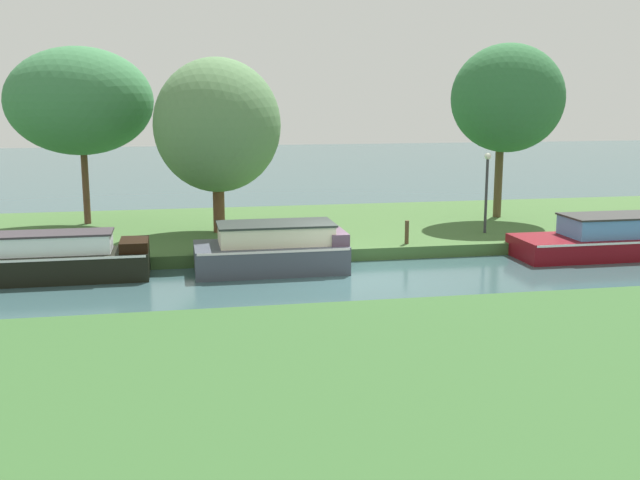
% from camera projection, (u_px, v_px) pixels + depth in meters
% --- Properties ---
extents(ground_plane, '(120.00, 120.00, 0.00)m').
position_uv_depth(ground_plane, '(354.00, 277.00, 22.16)').
color(ground_plane, '#335153').
extents(riverbank_far, '(72.00, 10.00, 0.40)m').
position_uv_depth(riverbank_far, '(311.00, 229.00, 28.87)').
color(riverbank_far, '#3E6331').
rests_on(riverbank_far, ground_plane).
extents(riverbank_near, '(72.00, 10.00, 0.40)m').
position_uv_depth(riverbank_near, '(471.00, 383.00, 13.44)').
color(riverbank_near, '#325A2B').
rests_on(riverbank_near, ground_plane).
extents(maroon_barge, '(5.69, 2.19, 1.38)m').
position_uv_depth(maroon_barge, '(605.00, 239.00, 24.85)').
color(maroon_barge, maroon).
rests_on(maroon_barge, ground_plane).
extents(slate_narrowboat, '(4.55, 2.16, 1.48)m').
position_uv_depth(slate_narrowboat, '(274.00, 249.00, 22.78)').
color(slate_narrowboat, '#414753').
rests_on(slate_narrowboat, ground_plane).
extents(black_cruiser, '(5.51, 1.59, 1.40)m').
position_uv_depth(black_cruiser, '(52.00, 259.00, 21.60)').
color(black_cruiser, black).
rests_on(black_cruiser, ground_plane).
extents(willow_tree_left, '(5.38, 4.45, 6.63)m').
position_uv_depth(willow_tree_left, '(80.00, 101.00, 27.71)').
color(willow_tree_left, brown).
rests_on(willow_tree_left, riverbank_far).
extents(willow_tree_centre, '(4.40, 4.73, 6.16)m').
position_uv_depth(willow_tree_centre, '(217.00, 125.00, 26.06)').
color(willow_tree_centre, brown).
rests_on(willow_tree_centre, riverbank_far).
extents(willow_tree_right, '(4.50, 3.56, 6.84)m').
position_uv_depth(willow_tree_right, '(508.00, 99.00, 29.10)').
color(willow_tree_right, brown).
rests_on(willow_tree_right, riverbank_far).
extents(lamp_post, '(0.24, 0.24, 2.87)m').
position_uv_depth(lamp_post, '(487.00, 183.00, 26.65)').
color(lamp_post, '#333338').
rests_on(lamp_post, riverbank_far).
extents(mooring_post_near, '(0.13, 0.13, 0.78)m').
position_uv_depth(mooring_post_near, '(407.00, 232.00, 24.94)').
color(mooring_post_near, '#4B3823').
rests_on(mooring_post_near, riverbank_far).
extents(mooring_post_far, '(0.13, 0.13, 0.63)m').
position_uv_depth(mooring_post_far, '(83.00, 246.00, 23.03)').
color(mooring_post_far, brown).
rests_on(mooring_post_far, riverbank_far).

